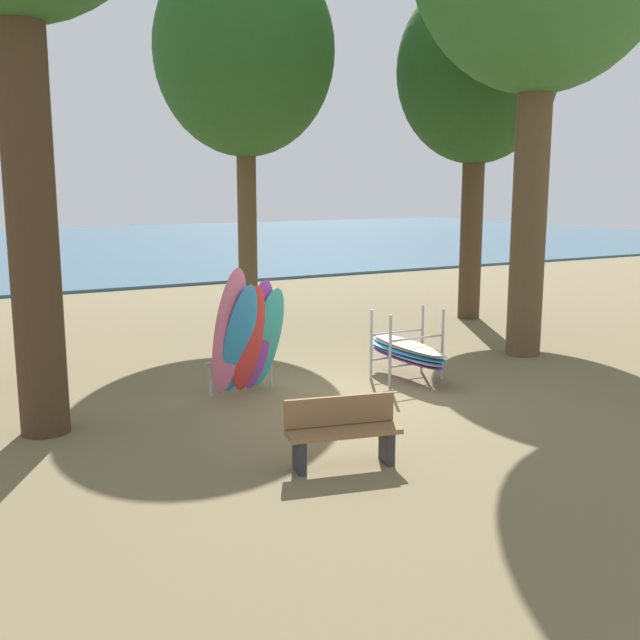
% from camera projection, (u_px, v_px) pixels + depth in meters
% --- Properties ---
extents(ground_plane, '(80.00, 80.00, 0.00)m').
position_uv_depth(ground_plane, '(334.00, 396.00, 12.32)').
color(ground_plane, brown).
extents(lake_water, '(80.00, 36.00, 0.10)m').
position_uv_depth(lake_water, '(37.00, 248.00, 39.92)').
color(lake_water, '#38607A').
rests_on(lake_water, ground).
extents(tree_mid_behind, '(4.26, 4.26, 8.94)m').
position_uv_depth(tree_mid_behind, '(244.00, 53.00, 17.70)').
color(tree_mid_behind, brown).
rests_on(tree_mid_behind, ground).
extents(tree_far_right_back, '(3.92, 3.92, 8.39)m').
position_uv_depth(tree_far_right_back, '(477.00, 73.00, 18.33)').
color(tree_far_right_back, '#4C3823').
rests_on(tree_far_right_back, ground).
extents(leaning_board_pile, '(1.31, 0.99, 2.17)m').
position_uv_depth(leaning_board_pile, '(247.00, 338.00, 12.16)').
color(leaning_board_pile, pink).
rests_on(leaning_board_pile, ground).
extents(board_storage_rack, '(1.15, 2.12, 1.25)m').
position_uv_depth(board_storage_rack, '(407.00, 350.00, 13.26)').
color(board_storage_rack, '#9EA0A5').
rests_on(board_storage_rack, ground).
extents(park_bench, '(1.46, 0.70, 0.85)m').
position_uv_depth(park_bench, '(342.00, 430.00, 9.20)').
color(park_bench, '#2D2D33').
rests_on(park_bench, ground).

